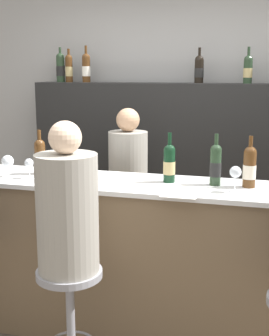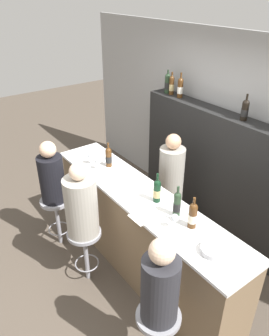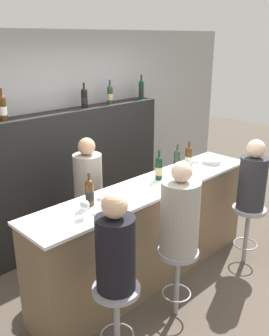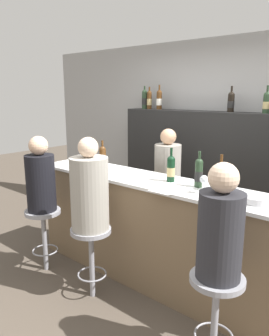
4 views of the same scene
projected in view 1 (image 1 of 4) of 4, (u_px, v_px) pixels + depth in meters
name	position (u px, v px, depth m)	size (l,w,h in m)	color
wall_back	(180.00, 124.00, 4.44)	(6.40, 0.05, 2.60)	#9E9E9E
bar_counter	(138.00, 260.00, 3.16)	(2.81, 0.56, 1.08)	brown
back_bar_cabinet	(175.00, 176.00, 4.32)	(2.63, 0.28, 1.69)	black
wine_bottle_counter_0	(40.00, 156.00, 3.27)	(0.08, 0.08, 0.31)	#4C2D14
wine_bottle_counter_1	(169.00, 163.00, 3.02)	(0.08, 0.08, 0.32)	black
wine_bottle_counter_2	(216.00, 164.00, 2.94)	(0.07, 0.07, 0.33)	#233823
wine_bottle_counter_3	(250.00, 167.00, 2.89)	(0.08, 0.08, 0.32)	#4C2D14
wine_bottle_backbar_0	(61.00, 67.00, 4.41)	(0.08, 0.08, 0.32)	#233823
wine_bottle_backbar_1	(69.00, 68.00, 4.39)	(0.07, 0.07, 0.31)	#4C2D14
wine_bottle_backbar_2	(86.00, 68.00, 4.35)	(0.08, 0.08, 0.33)	#4C2D14
wine_bottle_backbar_3	(199.00, 69.00, 4.07)	(0.08, 0.08, 0.30)	black
wine_bottle_backbar_4	(248.00, 69.00, 3.96)	(0.08, 0.08, 0.31)	#233823
wine_glass_0	(8.00, 162.00, 3.18)	(0.08, 0.08, 0.15)	silver
wine_glass_1	(29.00, 164.00, 3.13)	(0.06, 0.06, 0.14)	silver
wine_glass_2	(235.00, 173.00, 2.77)	(0.07, 0.07, 0.16)	silver
tasting_menu	(182.00, 192.00, 2.80)	(0.21, 0.30, 0.00)	white
bar_stool_middle	(70.00, 295.00, 2.67)	(0.38, 0.38, 0.69)	gray
guest_seated_middle	(67.00, 209.00, 2.56)	(0.34, 0.34, 0.85)	gray
bartender	(128.00, 207.00, 3.84)	(0.31, 0.31, 1.51)	gray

